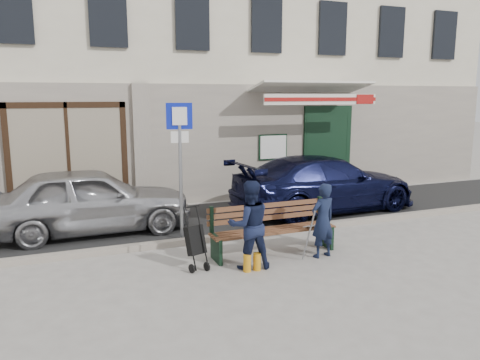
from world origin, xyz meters
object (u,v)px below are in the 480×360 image
parking_sign (180,149)px  man (323,220)px  car_silver (90,200)px  woman (249,225)px  car_navy (325,184)px  stroller (195,241)px  bench (271,230)px

parking_sign → man: parking_sign is taller
car_silver → woman: (2.34, -3.16, 0.04)m
car_navy → stroller: car_navy is taller
man → woman: bearing=-8.8°
woman → stroller: (-0.85, 0.33, -0.29)m
woman → car_silver: bearing=-47.9°
parking_sign → bench: parking_sign is taller
car_navy → parking_sign: parking_sign is taller
parking_sign → stroller: parking_sign is taller
car_silver → stroller: (1.49, -2.83, -0.25)m
stroller → bench: bearing=-12.0°
car_silver → woman: woman is taller
bench → woman: bearing=-141.5°
man → woman: size_ratio=0.90×
man → woman: 1.45m
bench → man: 0.96m
car_silver → man: (3.79, -3.14, -0.03)m
car_navy → stroller: 4.95m
car_silver → car_navy: 5.66m
stroller → car_navy: bearing=13.4°
man → woman: (-1.45, -0.03, 0.08)m
car_silver → man: 4.92m
car_silver → car_navy: car_silver is taller
man → bench: bearing=-41.6°
parking_sign → bench: 2.41m
car_silver → bench: 4.00m
stroller → man: bearing=-26.6°
parking_sign → man: (2.11, -1.94, -1.18)m
car_silver → car_navy: size_ratio=0.86×
car_navy → man: size_ratio=3.57×
man → stroller: bearing=-17.4°
car_silver → bench: size_ratio=1.75×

